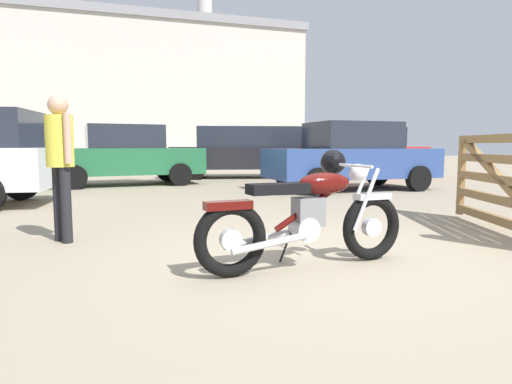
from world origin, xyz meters
name	(u,v)px	position (x,y,z in m)	size (l,w,h in m)	color
ground_plane	(330,256)	(0.00, 0.00, 0.00)	(80.00, 80.00, 0.00)	gray
vintage_motorcycle	(310,213)	(-0.33, -0.33, 0.49)	(2.06, 0.78, 1.07)	black
bystander	(60,153)	(-2.74, 1.28, 1.02)	(0.31, 0.38, 1.66)	black
dark_sedan_left	(355,150)	(5.09, 10.50, 0.94)	(4.78, 2.15, 1.74)	black
white_estate_far	(125,155)	(-2.57, 8.88, 0.84)	(4.45, 2.51, 1.67)	black
blue_hatchback_right	(243,150)	(1.21, 11.03, 0.94)	(4.89, 2.43, 1.74)	black
red_hatchback_near	(351,156)	(3.04, 6.23, 0.84)	(4.37, 2.28, 1.67)	black
industrial_building	(132,97)	(-3.43, 29.56, 4.60)	(23.08, 14.86, 17.58)	beige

